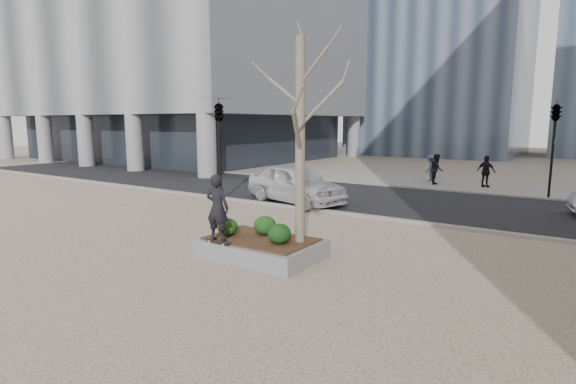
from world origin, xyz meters
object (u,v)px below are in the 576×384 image
Objects in this scene: planter at (261,248)px; skateboarder at (217,207)px; police_car at (295,184)px; skateboard at (218,242)px.

planter is 1.60m from skateboarder.
police_car reaches higher than planter.
skateboard is at bearing -127.86° from planter.
planter is 0.61× the size of police_car.
skateboard is (-0.68, -0.88, 0.26)m from planter.
police_car reaches higher than skateboard.
skateboard reaches higher than planter.
planter is 1.78× the size of skateboarder.
skateboard is 0.88m from skateboarder.
skateboarder reaches higher than planter.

